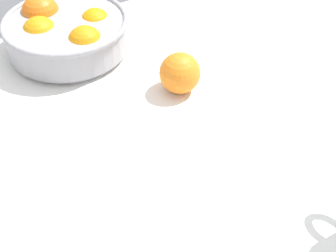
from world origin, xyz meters
TOP-DOWN VIEW (x-y plane):
  - ground_plane at (0.00, 0.00)cm, footprint 134.98×107.51cm
  - fruit_bowl at (-3.56, 40.38)cm, footprint 27.02×27.02cm
  - loose_orange_1 at (9.84, 15.92)cm, footprint 8.20×8.20cm

SIDE VIEW (x-z plane):
  - ground_plane at x=0.00cm, z-range -3.00..0.00cm
  - loose_orange_1 at x=9.84cm, z-range 0.00..8.20cm
  - fruit_bowl at x=-3.56cm, z-range -0.62..10.35cm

